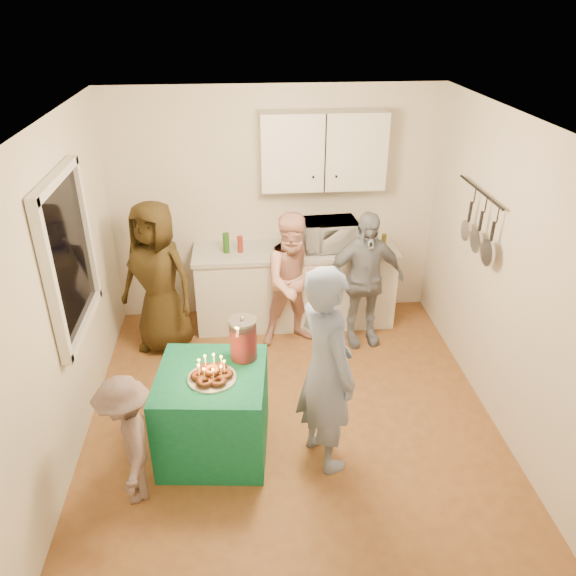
{
  "coord_description": "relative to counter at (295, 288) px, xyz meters",
  "views": [
    {
      "loc": [
        -0.38,
        -3.9,
        3.42
      ],
      "look_at": [
        0.0,
        0.35,
        1.15
      ],
      "focal_mm": 35.0,
      "sensor_mm": 36.0,
      "label": 1
    }
  ],
  "objects": [
    {
      "name": "floor",
      "position": [
        -0.2,
        -1.7,
        -0.43
      ],
      "size": [
        4.0,
        4.0,
        0.0
      ],
      "primitive_type": "plane",
      "color": "brown",
      "rests_on": "ground"
    },
    {
      "name": "ceiling",
      "position": [
        -0.2,
        -1.7,
        2.17
      ],
      "size": [
        4.0,
        4.0,
        0.0
      ],
      "primitive_type": "plane",
      "color": "white",
      "rests_on": "floor"
    },
    {
      "name": "back_wall",
      "position": [
        -0.2,
        0.3,
        0.87
      ],
      "size": [
        3.6,
        3.6,
        0.0
      ],
      "primitive_type": "plane",
      "color": "silver",
      "rests_on": "floor"
    },
    {
      "name": "left_wall",
      "position": [
        -2.0,
        -1.7,
        0.87
      ],
      "size": [
        4.0,
        4.0,
        0.0
      ],
      "primitive_type": "plane",
      "color": "silver",
      "rests_on": "floor"
    },
    {
      "name": "right_wall",
      "position": [
        1.6,
        -1.7,
        0.87
      ],
      "size": [
        4.0,
        4.0,
        0.0
      ],
      "primitive_type": "plane",
      "color": "silver",
      "rests_on": "floor"
    },
    {
      "name": "window_night",
      "position": [
        -1.97,
        -1.4,
        1.12
      ],
      "size": [
        0.04,
        1.0,
        1.2
      ],
      "primitive_type": "cube",
      "color": "black",
      "rests_on": "left_wall"
    },
    {
      "name": "counter",
      "position": [
        0.0,
        0.0,
        0.0
      ],
      "size": [
        2.2,
        0.58,
        0.86
      ],
      "primitive_type": "cube",
      "color": "white",
      "rests_on": "floor"
    },
    {
      "name": "countertop",
      "position": [
        0.0,
        -0.0,
        0.46
      ],
      "size": [
        2.24,
        0.62,
        0.05
      ],
      "primitive_type": "cube",
      "color": "beige",
      "rests_on": "counter"
    },
    {
      "name": "upper_cabinet",
      "position": [
        0.3,
        0.15,
        1.52
      ],
      "size": [
        1.3,
        0.3,
        0.8
      ],
      "primitive_type": "cube",
      "color": "white",
      "rests_on": "back_wall"
    },
    {
      "name": "pot_rack",
      "position": [
        1.52,
        -1.0,
        1.17
      ],
      "size": [
        0.12,
        1.0,
        0.6
      ],
      "primitive_type": "cube",
      "color": "black",
      "rests_on": "right_wall"
    },
    {
      "name": "microwave",
      "position": [
        0.37,
        0.0,
        0.64
      ],
      "size": [
        0.6,
        0.43,
        0.32
      ],
      "primitive_type": "imported",
      "rotation": [
        0.0,
        0.0,
        0.07
      ],
      "color": "white",
      "rests_on": "countertop"
    },
    {
      "name": "party_table",
      "position": [
        -0.87,
        -2.0,
        -0.05
      ],
      "size": [
        0.93,
        0.93,
        0.76
      ],
      "primitive_type": "cube",
      "rotation": [
        0.0,
        0.0,
        -0.1
      ],
      "color": "#106D46",
      "rests_on": "floor"
    },
    {
      "name": "donut_cake",
      "position": [
        -0.85,
        -2.06,
        0.42
      ],
      "size": [
        0.38,
        0.38,
        0.18
      ],
      "primitive_type": null,
      "color": "#381C0C",
      "rests_on": "party_table"
    },
    {
      "name": "punch_jar",
      "position": [
        -0.6,
        -1.79,
        0.5
      ],
      "size": [
        0.22,
        0.22,
        0.34
      ],
      "primitive_type": "cylinder",
      "color": "red",
      "rests_on": "party_table"
    },
    {
      "name": "man_birthday",
      "position": [
        0.02,
        -2.17,
        0.44
      ],
      "size": [
        0.63,
        0.75,
        1.75
      ],
      "primitive_type": "imported",
      "rotation": [
        0.0,
        0.0,
        1.96
      ],
      "color": "#7E90B8",
      "rests_on": "floor"
    },
    {
      "name": "woman_back_left",
      "position": [
        -1.45,
        -0.4,
        0.39
      ],
      "size": [
        0.95,
        0.81,
        1.64
      ],
      "primitive_type": "imported",
      "rotation": [
        0.0,
        0.0,
        -0.44
      ],
      "color": "#554118",
      "rests_on": "floor"
    },
    {
      "name": "woman_back_center",
      "position": [
        -0.04,
        -0.42,
        0.31
      ],
      "size": [
        0.8,
        0.67,
        1.48
      ],
      "primitive_type": "imported",
      "rotation": [
        0.0,
        0.0,
        0.17
      ],
      "color": "#E48277",
      "rests_on": "floor"
    },
    {
      "name": "woman_back_right",
      "position": [
        0.67,
        -0.48,
        0.32
      ],
      "size": [
        0.91,
        0.45,
        1.5
      ],
      "primitive_type": "imported",
      "rotation": [
        0.0,
        0.0,
        0.1
      ],
      "color": "#0F1B34",
      "rests_on": "floor"
    },
    {
      "name": "child_near_left",
      "position": [
        -1.46,
        -2.45,
        0.11
      ],
      "size": [
        0.54,
        0.77,
        1.07
      ],
      "primitive_type": "imported",
      "rotation": [
        0.0,
        0.0,
        -1.35
      ],
      "color": "#5F4E4C",
      "rests_on": "floor"
    }
  ]
}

